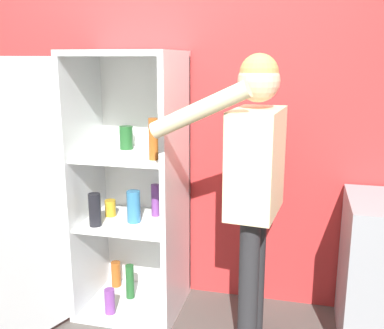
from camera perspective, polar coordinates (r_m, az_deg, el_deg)
wall_back at (r=3.10m, az=-2.73°, el=6.23°), size 7.00×0.06×2.55m
refrigerator at (r=2.89m, az=-10.53°, el=-3.23°), size 0.92×1.20×1.71m
person at (r=2.49m, az=7.89°, el=-0.52°), size 0.68×0.59×1.69m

